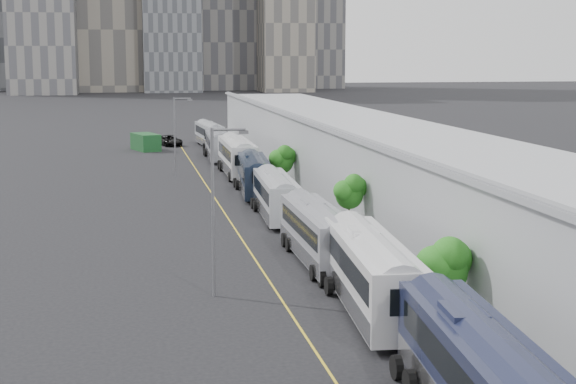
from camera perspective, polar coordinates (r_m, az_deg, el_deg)
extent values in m
cube|color=gray|center=(65.45, 6.15, -2.65)|extent=(10.00, 170.00, 0.12)
cube|color=gold|center=(63.27, -3.01, -3.06)|extent=(0.12, 160.00, 0.02)
cube|color=gray|center=(66.13, 9.52, 0.33)|extent=(12.00, 160.00, 6.80)
cube|color=gray|center=(65.82, 9.57, 2.44)|extent=(12.45, 160.40, 2.57)
cube|color=gray|center=(63.91, 4.62, 3.39)|extent=(0.30, 160.00, 0.40)
cube|color=#171B33|center=(32.20, 12.24, -11.46)|extent=(3.90, 13.72, 3.28)
cube|color=black|center=(31.82, 12.42, -10.58)|extent=(3.82, 12.11, 1.12)
cube|color=#171B33|center=(33.01, 11.28, -7.63)|extent=(1.55, 2.40, 0.31)
cube|color=silver|center=(45.32, 5.40, -5.26)|extent=(3.84, 14.00, 3.35)
cube|color=black|center=(44.98, 5.48, -4.58)|extent=(3.77, 12.35, 1.14)
cube|color=silver|center=(45.59, 5.38, -6.56)|extent=(3.86, 13.72, 1.07)
cube|color=silver|center=(46.41, 4.89, -2.59)|extent=(1.56, 2.44, 0.32)
cube|color=gray|center=(55.99, 1.93, -2.66)|extent=(2.60, 12.77, 3.09)
cube|color=black|center=(55.70, 1.97, -2.14)|extent=(2.65, 11.24, 1.05)
cube|color=silver|center=(56.20, 1.92, -3.65)|extent=(2.64, 12.51, 0.99)
cube|color=gray|center=(57.10, 1.62, -0.71)|extent=(1.28, 2.16, 0.29)
cube|color=#ADB0B8|center=(71.10, -0.79, -0.24)|extent=(3.04, 12.41, 2.98)
cube|color=black|center=(70.83, -0.76, 0.17)|extent=(3.03, 10.94, 1.01)
cube|color=silver|center=(71.26, -0.78, -0.99)|extent=(3.07, 12.16, 0.95)
cube|color=#ADB0B8|center=(72.25, -0.98, 1.22)|extent=(1.33, 2.14, 0.28)
cube|color=black|center=(83.20, -2.20, 1.11)|extent=(3.50, 12.64, 3.02)
cube|color=black|center=(82.94, -2.18, 1.46)|extent=(3.43, 11.15, 1.03)
cube|color=silver|center=(83.33, -2.20, 0.45)|extent=(3.52, 12.39, 0.97)
cube|color=black|center=(84.40, -2.35, 2.35)|extent=(1.41, 2.21, 0.29)
cube|color=silver|center=(96.60, -3.31, 2.32)|extent=(2.94, 14.01, 3.39)
cube|color=black|center=(96.32, -3.30, 2.66)|extent=(2.98, 12.33, 1.15)
cube|color=silver|center=(96.72, -3.31, 1.68)|extent=(2.98, 13.73, 1.08)
cube|color=silver|center=(97.99, -3.44, 3.50)|extent=(1.42, 2.38, 0.32)
cube|color=gray|center=(111.56, -4.57, 3.08)|extent=(3.08, 12.68, 3.05)
cube|color=black|center=(111.31, -4.56, 3.35)|extent=(3.07, 11.17, 1.04)
cube|color=silver|center=(111.66, -4.56, 2.58)|extent=(3.11, 12.43, 0.98)
cube|color=gray|center=(112.84, -4.66, 3.99)|extent=(1.35, 2.18, 0.29)
cube|color=#A7ABB1|center=(127.36, -5.11, 3.75)|extent=(3.17, 12.17, 2.92)
cube|color=black|center=(127.13, -5.10, 3.98)|extent=(3.14, 10.73, 0.99)
cube|color=silver|center=(127.45, -5.10, 3.33)|extent=(3.20, 11.93, 0.93)
cube|color=#A7ABB1|center=(128.61, -5.18, 4.51)|extent=(1.33, 2.11, 0.28)
cylinder|color=black|center=(44.03, 9.85, -6.58)|extent=(0.18, 0.18, 2.89)
sphere|color=#205D15|center=(43.64, 9.90, -4.57)|extent=(2.60, 2.60, 2.60)
cylinder|color=black|center=(62.14, 3.96, -1.59)|extent=(0.18, 0.18, 3.64)
sphere|color=#205D15|center=(61.84, 3.98, 0.06)|extent=(1.96, 1.96, 1.96)
cylinder|color=black|center=(86.87, -0.40, 1.18)|extent=(0.18, 0.18, 2.89)
sphere|color=#205D15|center=(86.68, -0.40, 2.19)|extent=(2.32, 2.32, 2.32)
cylinder|color=#59595E|center=(47.69, -4.87, -1.39)|extent=(0.18, 0.18, 9.23)
cylinder|color=#59595E|center=(47.19, -3.85, 4.05)|extent=(1.80, 0.14, 0.14)
cube|color=#59595E|center=(47.31, -2.89, 3.88)|extent=(0.50, 0.22, 0.18)
cylinder|color=#59595E|center=(96.08, -7.33, 3.53)|extent=(0.18, 0.18, 8.52)
cylinder|color=#59595E|center=(95.85, -6.84, 6.02)|extent=(1.80, 0.14, 0.14)
cube|color=#59595E|center=(95.91, -6.36, 5.94)|extent=(0.50, 0.22, 0.18)
cube|color=#13401C|center=(123.24, -9.19, 3.21)|extent=(4.16, 5.90, 2.31)
imported|color=black|center=(129.24, -7.66, 3.33)|extent=(3.95, 5.97, 1.53)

